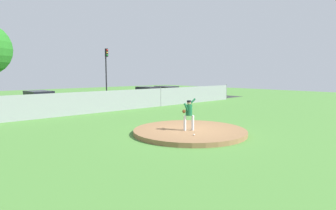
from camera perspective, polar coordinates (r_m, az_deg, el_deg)
name	(u,v)px	position (r m, az deg, el deg)	size (l,w,h in m)	color
ground_plane	(123,119)	(18.99, -8.97, -2.89)	(80.00, 80.00, 0.00)	#4C8438
asphalt_strip	(69,108)	(26.43, -19.23, -0.55)	(44.00, 7.00, 0.01)	#2B2B2D
pitchers_mound	(190,131)	(14.43, 4.40, -5.33)	(5.70, 5.70, 0.22)	olive
pitcher_youth	(189,112)	(13.96, 4.20, -1.42)	(0.79, 0.33, 1.60)	silver
baseball	(194,135)	(13.01, 5.26, -5.97)	(0.07, 0.07, 0.07)	white
chainlink_fence	(94,102)	(22.30, -14.71, 0.53)	(33.93, 0.07, 1.78)	gray
parked_car_burgundy	(148,95)	(30.35, -4.05, 2.10)	(1.97, 4.36, 1.61)	maroon
parked_car_navy	(39,101)	(25.12, -24.53, 0.67)	(1.99, 4.36, 1.64)	#161E4C
parked_car_teal	(166,93)	(32.97, -0.31, 2.43)	(2.19, 4.81, 1.56)	#146066
traffic_cone_orange	(111,101)	(29.05, -11.36, 0.79)	(0.40, 0.40, 0.55)	orange
traffic_light_far	(106,66)	(32.43, -12.31, 7.72)	(0.28, 0.46, 5.75)	black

